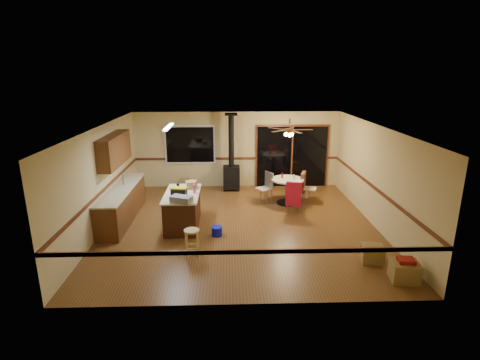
{
  "coord_description": "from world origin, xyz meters",
  "views": [
    {
      "loc": [
        -0.31,
        -9.15,
        3.91
      ],
      "look_at": [
        0.0,
        0.3,
        1.15
      ],
      "focal_mm": 28.0,
      "sensor_mm": 36.0,
      "label": 1
    }
  ],
  "objects_px": {
    "kitchen_island": "(183,209)",
    "chair_near": "(294,194)",
    "toolbox_grey": "(181,199)",
    "blue_bucket": "(217,231)",
    "bar_stool": "(192,243)",
    "chair_left": "(267,184)",
    "dining_table": "(287,187)",
    "box_under_window": "(185,185)",
    "wood_stove": "(231,169)",
    "chair_right": "(304,183)",
    "box_corner_b": "(372,253)",
    "box_corner_a": "(405,271)",
    "toolbox_black": "(179,193)"
  },
  "relations": [
    {
      "from": "chair_near",
      "to": "dining_table",
      "type": "bearing_deg",
      "value": 93.13
    },
    {
      "from": "box_under_window",
      "to": "bar_stool",
      "type": "bearing_deg",
      "value": -82.12
    },
    {
      "from": "chair_left",
      "to": "box_corner_b",
      "type": "distance_m",
      "value": 4.29
    },
    {
      "from": "kitchen_island",
      "to": "chair_near",
      "type": "height_order",
      "value": "chair_near"
    },
    {
      "from": "blue_bucket",
      "to": "box_under_window",
      "type": "distance_m",
      "value": 3.91
    },
    {
      "from": "wood_stove",
      "to": "box_corner_b",
      "type": "relative_size",
      "value": 5.61
    },
    {
      "from": "toolbox_grey",
      "to": "blue_bucket",
      "type": "bearing_deg",
      "value": 5.1
    },
    {
      "from": "kitchen_island",
      "to": "bar_stool",
      "type": "distance_m",
      "value": 1.72
    },
    {
      "from": "toolbox_black",
      "to": "chair_left",
      "type": "relative_size",
      "value": 0.68
    },
    {
      "from": "box_corner_b",
      "to": "chair_near",
      "type": "bearing_deg",
      "value": 113.31
    },
    {
      "from": "kitchen_island",
      "to": "box_corner_b",
      "type": "height_order",
      "value": "kitchen_island"
    },
    {
      "from": "wood_stove",
      "to": "chair_right",
      "type": "height_order",
      "value": "wood_stove"
    },
    {
      "from": "wood_stove",
      "to": "chair_right",
      "type": "distance_m",
      "value": 2.57
    },
    {
      "from": "dining_table",
      "to": "box_under_window",
      "type": "distance_m",
      "value": 3.59
    },
    {
      "from": "toolbox_black",
      "to": "chair_near",
      "type": "bearing_deg",
      "value": 18.5
    },
    {
      "from": "dining_table",
      "to": "wood_stove",
      "type": "bearing_deg",
      "value": 139.87
    },
    {
      "from": "bar_stool",
      "to": "chair_left",
      "type": "relative_size",
      "value": 1.11
    },
    {
      "from": "chair_right",
      "to": "box_corner_b",
      "type": "relative_size",
      "value": 1.56
    },
    {
      "from": "dining_table",
      "to": "toolbox_grey",
      "type": "bearing_deg",
      "value": -141.31
    },
    {
      "from": "toolbox_grey",
      "to": "box_under_window",
      "type": "height_order",
      "value": "toolbox_grey"
    },
    {
      "from": "toolbox_black",
      "to": "blue_bucket",
      "type": "relative_size",
      "value": 1.41
    },
    {
      "from": "wood_stove",
      "to": "box_corner_b",
      "type": "bearing_deg",
      "value": -60.05
    },
    {
      "from": "kitchen_island",
      "to": "blue_bucket",
      "type": "xyz_separation_m",
      "value": [
        0.9,
        -0.63,
        -0.34
      ]
    },
    {
      "from": "toolbox_grey",
      "to": "chair_left",
      "type": "distance_m",
      "value": 3.41
    },
    {
      "from": "box_corner_a",
      "to": "kitchen_island",
      "type": "bearing_deg",
      "value": 148.27
    },
    {
      "from": "chair_left",
      "to": "box_corner_a",
      "type": "height_order",
      "value": "chair_left"
    },
    {
      "from": "chair_right",
      "to": "chair_left",
      "type": "bearing_deg",
      "value": 177.89
    },
    {
      "from": "chair_near",
      "to": "chair_right",
      "type": "bearing_deg",
      "value": 64.07
    },
    {
      "from": "toolbox_black",
      "to": "bar_stool",
      "type": "xyz_separation_m",
      "value": [
        0.43,
        -1.4,
        -0.7
      ]
    },
    {
      "from": "chair_near",
      "to": "box_corner_b",
      "type": "relative_size",
      "value": 1.56
    },
    {
      "from": "kitchen_island",
      "to": "toolbox_black",
      "type": "distance_m",
      "value": 0.61
    },
    {
      "from": "toolbox_grey",
      "to": "toolbox_black",
      "type": "height_order",
      "value": "toolbox_black"
    },
    {
      "from": "dining_table",
      "to": "box_under_window",
      "type": "relative_size",
      "value": 2.18
    },
    {
      "from": "chair_right",
      "to": "box_under_window",
      "type": "bearing_deg",
      "value": 160.29
    },
    {
      "from": "chair_left",
      "to": "blue_bucket",
      "type": "bearing_deg",
      "value": -121.42
    },
    {
      "from": "chair_left",
      "to": "toolbox_black",
      "type": "bearing_deg",
      "value": -139.54
    },
    {
      "from": "toolbox_grey",
      "to": "box_corner_a",
      "type": "bearing_deg",
      "value": -25.29
    },
    {
      "from": "chair_left",
      "to": "chair_near",
      "type": "relative_size",
      "value": 0.79
    },
    {
      "from": "chair_left",
      "to": "box_under_window",
      "type": "height_order",
      "value": "chair_left"
    },
    {
      "from": "wood_stove",
      "to": "blue_bucket",
      "type": "relative_size",
      "value": 9.41
    },
    {
      "from": "bar_stool",
      "to": "box_under_window",
      "type": "bearing_deg",
      "value": 97.88
    },
    {
      "from": "chair_left",
      "to": "box_under_window",
      "type": "xyz_separation_m",
      "value": [
        -2.65,
        1.31,
        -0.41
      ]
    },
    {
      "from": "blue_bucket",
      "to": "dining_table",
      "type": "xyz_separation_m",
      "value": [
        2.08,
        2.26,
        0.42
      ]
    },
    {
      "from": "blue_bucket",
      "to": "box_corner_b",
      "type": "xyz_separation_m",
      "value": [
        3.34,
        -1.43,
        0.07
      ]
    },
    {
      "from": "toolbox_black",
      "to": "box_under_window",
      "type": "bearing_deg",
      "value": 93.99
    },
    {
      "from": "bar_stool",
      "to": "chair_right",
      "type": "height_order",
      "value": "chair_right"
    },
    {
      "from": "toolbox_grey",
      "to": "chair_near",
      "type": "distance_m",
      "value": 3.32
    },
    {
      "from": "dining_table",
      "to": "box_corner_b",
      "type": "xyz_separation_m",
      "value": [
        1.26,
        -3.69,
        -0.35
      ]
    },
    {
      "from": "wood_stove",
      "to": "box_corner_b",
      "type": "height_order",
      "value": "wood_stove"
    },
    {
      "from": "bar_stool",
      "to": "blue_bucket",
      "type": "height_order",
      "value": "bar_stool"
    }
  ]
}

